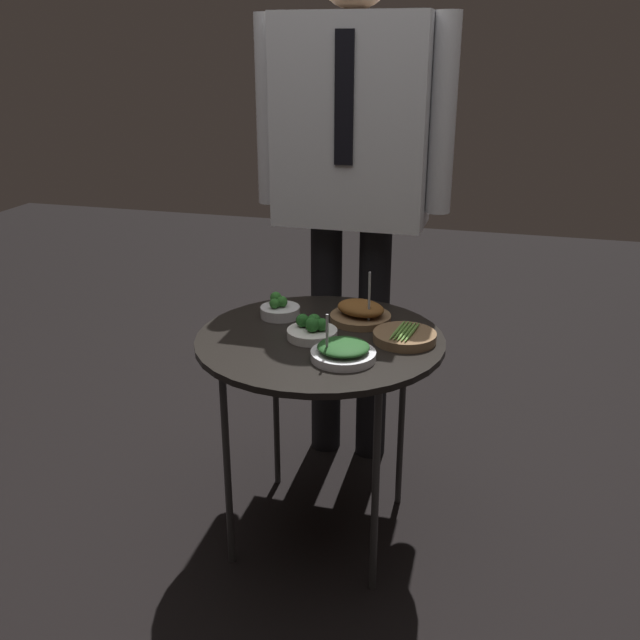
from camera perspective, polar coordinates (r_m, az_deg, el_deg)
ground_plane at (r=2.31m, az=-0.00°, el=-16.37°), size 8.00×8.00×0.00m
serving_cart at (r=2.00m, az=-0.00°, el=-2.47°), size 0.70×0.70×0.65m
bowl_asparagus_front_center at (r=1.96m, az=6.79°, el=-1.31°), size 0.17×0.17×0.03m
bowl_broccoli_far_rim at (r=1.97m, az=-0.63°, el=-0.80°), size 0.14×0.14×0.07m
bowl_spinach_back_left at (r=1.84m, az=1.87°, el=-2.54°), size 0.17×0.17×0.13m
bowl_broccoli_front_right at (r=2.13m, az=-3.25°, el=0.84°), size 0.12×0.12×0.07m
bowl_roast_near_rim at (r=2.09m, az=3.27°, el=0.58°), size 0.18×0.18×0.17m
waiter_figure at (r=2.34m, az=2.61°, el=13.55°), size 0.64×0.24×1.74m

